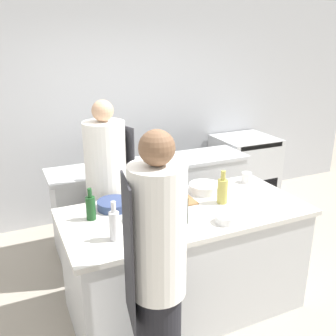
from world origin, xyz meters
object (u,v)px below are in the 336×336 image
object	(u,v)px
bottle_olive_oil	(184,210)
chef_at_prep_near	(158,279)
bowl_mixing_large	(204,188)
bowl_wooden_salad	(114,205)
bowl_prep_small	(226,219)
cup	(247,177)
bottle_vinegar	(91,207)
bottle_wine	(114,225)
bottle_cooking_oil	(223,190)
bowl_ceramic_blue	(141,216)
chef_at_stove	(108,194)
oven_range	(244,170)

from	to	relation	value
bottle_olive_oil	chef_at_prep_near	bearing A→B (deg)	-129.35
bowl_mixing_large	bowl_wooden_salad	bearing A→B (deg)	179.68
bowl_prep_small	bowl_wooden_salad	xyz separation A→B (m)	(-0.69, 0.59, 0.01)
bowl_mixing_large	cup	size ratio (longest dim) A/B	2.82
bottle_vinegar	bowl_prep_small	distance (m)	1.03
bottle_wine	bottle_cooking_oil	size ratio (longest dim) A/B	1.00
bowl_ceramic_blue	cup	world-z (taller)	cup
bottle_vinegar	bottle_wine	bearing A→B (deg)	-78.84
chef_at_stove	bowl_mixing_large	xyz separation A→B (m)	(0.77, -0.47, 0.10)
chef_at_stove	bottle_olive_oil	bearing A→B (deg)	2.95
bottle_olive_oil	bowl_ceramic_blue	world-z (taller)	bottle_olive_oil
bottle_wine	chef_at_prep_near	bearing A→B (deg)	-78.88
chef_at_stove	bowl_wooden_salad	size ratio (longest dim) A/B	6.39
chef_at_prep_near	bottle_cooking_oil	world-z (taller)	chef_at_prep_near
bowl_mixing_large	bowl_prep_small	world-z (taller)	bowl_mixing_large
oven_range	bowl_prep_small	xyz separation A→B (m)	(-1.65, -2.04, 0.49)
bottle_wine	bottle_cooking_oil	world-z (taller)	same
chef_at_prep_near	bowl_ceramic_blue	xyz separation A→B (m)	(0.16, 0.71, 0.06)
bowl_prep_small	bowl_wooden_salad	bearing A→B (deg)	139.49
bowl_prep_small	bowl_wooden_salad	world-z (taller)	bowl_wooden_salad
chef_at_stove	bowl_mixing_large	distance (m)	0.91
chef_at_stove	bowl_ceramic_blue	world-z (taller)	chef_at_stove
chef_at_stove	bottle_vinegar	size ratio (longest dim) A/B	6.91
chef_at_prep_near	bottle_vinegar	distance (m)	0.91
chef_at_prep_near	bottle_olive_oil	xyz separation A→B (m)	(0.44, 0.54, 0.13)
bottle_cooking_oil	bowl_wooden_salad	xyz separation A→B (m)	(-0.86, 0.27, -0.08)
bottle_olive_oil	bottle_vinegar	world-z (taller)	bottle_olive_oil
bottle_cooking_oil	bowl_prep_small	world-z (taller)	bottle_cooking_oil
bowl_mixing_large	cup	bearing A→B (deg)	5.26
bottle_olive_oil	bowl_prep_small	distance (m)	0.33
bottle_olive_oil	bottle_wine	size ratio (longest dim) A/B	0.96
bottle_olive_oil	bottle_wine	xyz separation A→B (m)	(-0.54, -0.02, 0.00)
bowl_prep_small	bottle_vinegar	bearing A→B (deg)	152.26
bowl_prep_small	bowl_wooden_salad	size ratio (longest dim) A/B	0.59
chef_at_stove	bottle_olive_oil	size ratio (longest dim) A/B	6.38
bowl_ceramic_blue	chef_at_stove	bearing A→B (deg)	93.79
bottle_wine	cup	bearing A→B (deg)	19.67
bottle_cooking_oil	bottle_vinegar	bearing A→B (deg)	171.65
chef_at_stove	bowl_ceramic_blue	xyz separation A→B (m)	(0.05, -0.76, 0.10)
bowl_prep_small	bowl_ceramic_blue	world-z (taller)	bowl_ceramic_blue
bottle_olive_oil	bowl_wooden_salad	size ratio (longest dim) A/B	1.00
bottle_cooking_oil	bowl_wooden_salad	distance (m)	0.91
bowl_prep_small	cup	size ratio (longest dim) A/B	1.63
bottle_vinegar	bowl_prep_small	world-z (taller)	bottle_vinegar
bowl_mixing_large	bowl_prep_small	xyz separation A→B (m)	(-0.15, -0.59, -0.01)
bottle_cooking_oil	bowl_mixing_large	world-z (taller)	bottle_cooking_oil
bottle_cooking_oil	bowl_wooden_salad	size ratio (longest dim) A/B	1.04
oven_range	chef_at_prep_near	xyz separation A→B (m)	(-2.38, -2.45, 0.44)
oven_range	bowl_mixing_large	world-z (taller)	bowl_mixing_large
bowl_prep_small	cup	distance (m)	0.90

